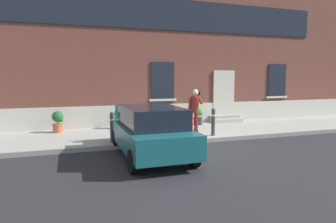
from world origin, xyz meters
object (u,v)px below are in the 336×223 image
planter_terracotta (58,121)px  planter_charcoal (198,115)px  bollard_near_person (213,121)px  planter_cream (119,118)px  planter_olive (173,115)px  bollard_far_left (112,126)px  person_on_phone (194,108)px  hatchback_car_teal (150,130)px

planter_terracotta → planter_charcoal: (6.13, 0.01, 0.00)m
planter_terracotta → bollard_near_person: bearing=-24.6°
planter_cream → planter_olive: size_ratio=1.00×
planter_terracotta → planter_olive: 4.97m
bollard_near_person → planter_cream: bearing=139.2°
bollard_far_left → planter_cream: 2.76m
planter_olive → planter_terracotta: bearing=-177.3°
person_on_phone → planter_cream: 3.35m
bollard_near_person → person_on_phone: size_ratio=0.60×
bollard_near_person → bollard_far_left: 3.80m
person_on_phone → planter_terracotta: bearing=173.5°
hatchback_car_teal → bollard_near_person: 3.36m
bollard_far_left → planter_cream: bearing=75.3°
person_on_phone → planter_olive: size_ratio=2.02×
planter_terracotta → person_on_phone: bearing=-21.1°
bollard_near_person → person_on_phone: (-0.52, 0.60, 0.43)m
person_on_phone → planter_charcoal: bearing=76.1°
hatchback_car_teal → planter_charcoal: hatchback_car_teal is taller
bollard_near_person → person_on_phone: bearing=130.7°
planter_charcoal → bollard_near_person: bearing=-102.1°
planter_cream → planter_charcoal: 3.65m
bollard_far_left → planter_terracotta: (-1.78, 2.56, -0.11)m
bollard_far_left → bollard_near_person: bearing=0.0°
planter_cream → planter_olive: 2.48m
person_on_phone → planter_cream: (-2.58, 2.07, -0.54)m
person_on_phone → bollard_far_left: bearing=-155.0°
bollard_near_person → person_on_phone: 0.91m
hatchback_car_teal → planter_cream: (-0.17, 4.32, -0.18)m
bollard_near_person → planter_terracotta: size_ratio=1.22×
bollard_far_left → planter_charcoal: (4.35, 2.57, -0.11)m
hatchback_car_teal → person_on_phone: 3.32m
hatchback_car_teal → planter_charcoal: bearing=50.5°
bollard_near_person → planter_charcoal: bearing=77.9°
bollard_far_left → planter_olive: bearing=41.3°
hatchback_car_teal → bollard_far_left: bearing=117.8°
person_on_phone → planter_terracotta: 5.45m
hatchback_car_teal → planter_olive: size_ratio=4.74×
hatchback_car_teal → bollard_far_left: 1.87m
hatchback_car_teal → person_on_phone: (2.41, 2.25, 0.36)m
planter_cream → planter_terracotta: bearing=-177.4°
bollard_far_left → person_on_phone: (3.28, 0.60, 0.43)m
planter_olive → bollard_far_left: bearing=-138.7°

